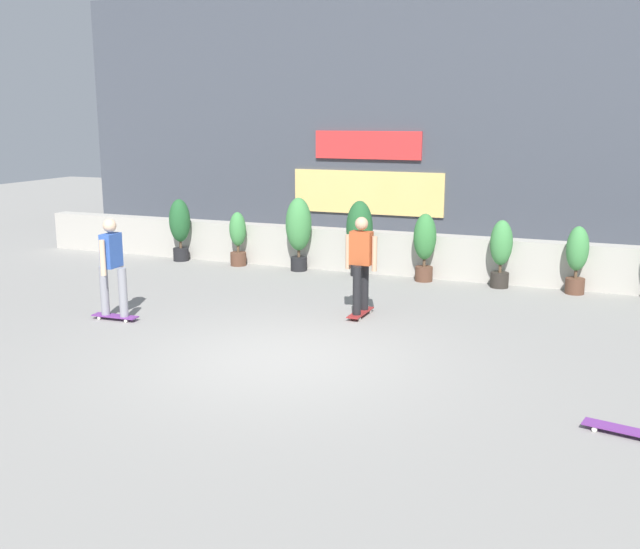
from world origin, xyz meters
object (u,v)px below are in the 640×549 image
Objects in this scene: potted_plant_5 at (501,250)px; skater_foreground at (112,265)px; potted_plant_3 at (359,232)px; potted_plant_4 at (425,243)px; potted_plant_1 at (238,237)px; potted_plant_6 at (577,256)px; potted_plant_2 at (299,228)px; skateboard_near_camera at (622,429)px; skater_far_left at (361,262)px; potted_plant_0 at (180,225)px.

potted_plant_5 is 0.79× the size of skater_foreground.
potted_plant_4 is (1.41, 0.00, -0.14)m from potted_plant_3.
potted_plant_1 is 0.94× the size of potted_plant_6.
potted_plant_2 is at bearing 180.00° from potted_plant_6.
potted_plant_4 is 1.69× the size of skateboard_near_camera.
potted_plant_1 is 0.76× the size of potted_plant_3.
skater_far_left is (2.46, -3.05, -0.00)m from potted_plant_2.
potted_plant_0 is 0.85× the size of skater_foreground.
skater_foreground is at bearing -130.38° from potted_plant_4.
potted_plant_2 is at bearing 180.00° from potted_plant_3.
potted_plant_1 is 0.72× the size of skater_foreground.
potted_plant_4 is at bearing 49.62° from skater_foreground.
potted_plant_6 is 1.58× the size of skateboard_near_camera.
potted_plant_2 is 1.15× the size of potted_plant_4.
potted_plant_2 is at bearing 180.00° from potted_plant_4.
potted_plant_1 is 4.30m from potted_plant_4.
skater_foreground and skater_far_left have the same top height.
potted_plant_5 is 3.58m from skater_far_left.
potted_plant_2 reaches higher than potted_plant_3.
potted_plant_3 is at bearing 109.24° from skater_far_left.
potted_plant_1 is at bearing 141.15° from skateboard_near_camera.
potted_plant_2 is at bearing 75.16° from skater_foreground.
potted_plant_0 is 6.26m from skater_far_left.
skateboard_near_camera is at bearing -38.85° from potted_plant_1.
potted_plant_5 is at bearing 0.00° from potted_plant_1.
potted_plant_5 is at bearing 0.00° from potted_plant_2.
potted_plant_2 is 4.33m from potted_plant_5.
skater_far_left is 5.42m from skateboard_near_camera.
potted_plant_4 is at bearing 120.09° from skateboard_near_camera.
skater_foreground reaches higher than potted_plant_6.
potted_plant_3 is 1.19× the size of potted_plant_5.
potted_plant_6 is (4.35, 0.00, -0.21)m from potted_plant_3.
skater_far_left is at bearing -70.76° from potted_plant_3.
potted_plant_4 reaches higher than potted_plant_6.
potted_plant_2 is at bearing 0.00° from potted_plant_0.
potted_plant_0 is at bearing 145.86° from skateboard_near_camera.
potted_plant_6 is 0.77× the size of skater_far_left.
potted_plant_5 is at bearing 180.00° from potted_plant_6.
skater_far_left is at bearing 24.91° from skater_foreground.
potted_plant_0 is 8.75m from potted_plant_6.
potted_plant_5 is at bearing 0.00° from potted_plant_3.
skateboard_near_camera is at bearing -51.48° from potted_plant_3.
potted_plant_0 is 3.01m from potted_plant_2.
potted_plant_0 is 0.85× the size of skater_far_left.
potted_plant_1 is 5.00m from skater_far_left.
skater_foreground reaches higher than skateboard_near_camera.
potted_plant_3 is at bearing -0.00° from potted_plant_1.
potted_plant_0 is 7.34m from potted_plant_5.
potted_plant_1 reaches higher than skateboard_near_camera.
skateboard_near_camera is (4.10, -3.44, -0.88)m from skater_far_left.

